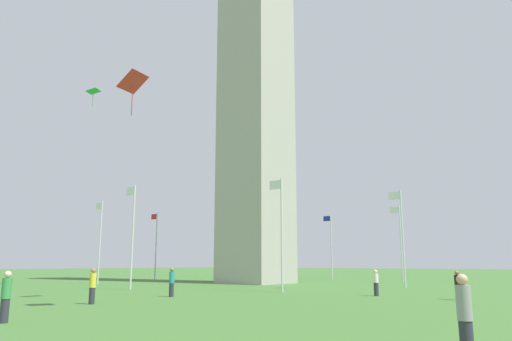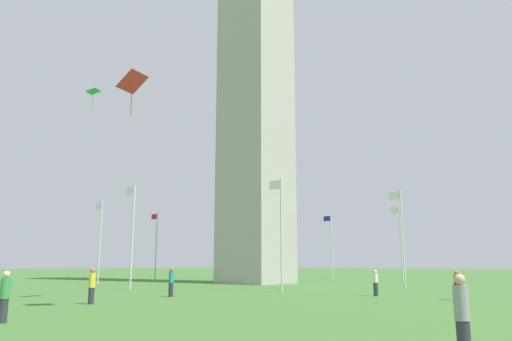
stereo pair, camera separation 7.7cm
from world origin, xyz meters
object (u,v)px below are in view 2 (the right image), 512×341
at_px(flagpole_sw, 400,240).
at_px(flagpole_nw, 242,244).
at_px(person_black_shirt, 457,285).
at_px(person_gray_shirt, 462,317).
at_px(kite_red_diamond, 132,83).
at_px(flagpole_n, 156,243).
at_px(flagpole_s, 402,233).
at_px(person_yellow_shirt, 92,286).
at_px(flagpole_ne, 100,238).
at_px(kite_green_diamond, 93,92).
at_px(flagpole_se, 281,229).
at_px(obelisk_monument, 256,30).
at_px(person_green_shirt, 5,297).
at_px(person_teal_shirt, 171,282).
at_px(flagpole_e, 132,231).
at_px(flagpole_w, 331,244).
at_px(person_white_shirt, 376,283).

distance_m(flagpole_sw, flagpole_nw, 21.78).
height_order(flagpole_sw, person_black_shirt, flagpole_sw).
xyz_separation_m(person_gray_shirt, kite_red_diamond, (18.91, -5.27, 11.37)).
distance_m(person_gray_shirt, person_black_shirt, 18.10).
relative_size(flagpole_n, flagpole_nw, 1.00).
relative_size(flagpole_s, person_yellow_shirt, 4.58).
distance_m(flagpole_ne, kite_green_diamond, 14.20).
relative_size(flagpole_se, kite_green_diamond, 4.77).
xyz_separation_m(flagpole_s, person_black_shirt, (-7.21, 10.59, -3.62)).
bearing_deg(obelisk_monument, kite_green_diamond, 60.22).
xyz_separation_m(flagpole_n, kite_red_diamond, (-24.24, 22.68, 7.85)).
bearing_deg(person_black_shirt, kite_green_diamond, -1.11).
distance_m(person_green_shirt, person_teal_shirt, 13.48).
bearing_deg(person_teal_shirt, flagpole_ne, 46.46).
bearing_deg(flagpole_s, person_black_shirt, 124.24).
distance_m(flagpole_e, flagpole_w, 30.81).
relative_size(flagpole_e, person_gray_shirt, 4.51).
bearing_deg(flagpole_n, flagpole_w, -135.00).
xyz_separation_m(flagpole_se, person_yellow_shirt, (1.78, 13.81, -3.54)).
bearing_deg(person_teal_shirt, flagpole_w, -7.95).
xyz_separation_m(obelisk_monument, flagpole_sw, (-10.83, -10.89, -22.97)).
xyz_separation_m(obelisk_monument, flagpole_se, (-10.83, 10.89, -22.97)).
bearing_deg(kite_red_diamond, flagpole_n, -43.09).
relative_size(flagpole_e, person_teal_shirt, 4.64).
bearing_deg(person_black_shirt, flagpole_n, -23.72).
xyz_separation_m(obelisk_monument, flagpole_n, (15.46, 0.00, -22.97)).
distance_m(flagpole_e, kite_red_diamond, 13.88).
distance_m(flagpole_e, person_black_shirt, 23.40).
bearing_deg(person_teal_shirt, flagpole_sw, -26.71).
bearing_deg(flagpole_w, flagpole_nw, 22.50).
xyz_separation_m(flagpole_nw, person_teal_shirt, (-19.09, 29.52, -3.55)).
height_order(person_teal_shirt, person_white_shirt, person_teal_shirt).
xyz_separation_m(flagpole_n, person_green_shirt, (-28.91, 31.01, -3.54)).
relative_size(flagpole_e, flagpole_nw, 1.00).
height_order(obelisk_monument, flagpole_e, obelisk_monument).
height_order(person_green_shirt, person_yellow_shirt, person_yellow_shirt).
bearing_deg(flagpole_se, person_green_shirt, 97.41).
bearing_deg(person_white_shirt, person_gray_shirt, 172.22).
bearing_deg(person_green_shirt, person_black_shirt, -13.31).
height_order(person_green_shirt, kite_green_diamond, kite_green_diamond).
height_order(flagpole_e, person_green_shirt, flagpole_e).
xyz_separation_m(flagpole_e, person_black_shirt, (-22.61, -4.81, -3.62)).
distance_m(obelisk_monument, flagpole_s, 27.63).
bearing_deg(flagpole_ne, flagpole_s, -157.50).
distance_m(person_white_shirt, person_yellow_shirt, 16.77).
relative_size(person_teal_shirt, person_white_shirt, 1.09).
bearing_deg(person_green_shirt, flagpole_n, 53.71).
xyz_separation_m(flagpole_se, flagpole_s, (-4.51, -10.89, 0.00)).
bearing_deg(flagpole_sw, flagpole_ne, 45.00).
relative_size(obelisk_monument, flagpole_se, 6.81).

